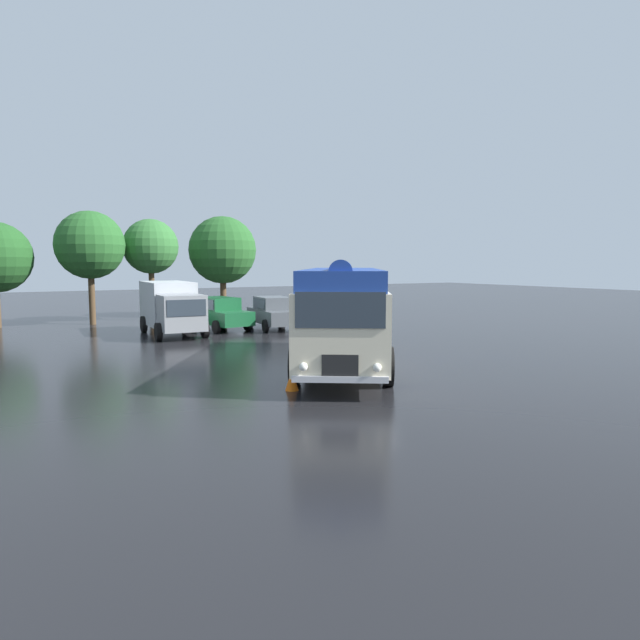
{
  "coord_description": "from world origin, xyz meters",
  "views": [
    {
      "loc": [
        -10.38,
        -15.74,
        3.4
      ],
      "look_at": [
        -0.31,
        1.58,
        1.4
      ],
      "focal_mm": 32.0,
      "sensor_mm": 36.0,
      "label": 1
    }
  ],
  "objects_px": {
    "vintage_bus": "(343,309)",
    "car_mid_left": "(274,312)",
    "traffic_cone": "(292,380)",
    "car_near_left": "(219,313)",
    "box_van": "(171,306)"
  },
  "relations": [
    {
      "from": "car_near_left",
      "to": "traffic_cone",
      "type": "distance_m",
      "value": 14.75
    },
    {
      "from": "car_near_left",
      "to": "car_mid_left",
      "type": "xyz_separation_m",
      "value": [
        2.6,
        -1.03,
        0.0
      ]
    },
    {
      "from": "car_near_left",
      "to": "box_van",
      "type": "distance_m",
      "value": 2.78
    },
    {
      "from": "traffic_cone",
      "to": "vintage_bus",
      "type": "bearing_deg",
      "value": 37.62
    },
    {
      "from": "car_mid_left",
      "to": "box_van",
      "type": "distance_m",
      "value": 5.29
    },
    {
      "from": "traffic_cone",
      "to": "car_near_left",
      "type": "bearing_deg",
      "value": 77.29
    },
    {
      "from": "box_van",
      "to": "traffic_cone",
      "type": "xyz_separation_m",
      "value": [
        -0.59,
        -13.73,
        -1.09
      ]
    },
    {
      "from": "box_van",
      "to": "car_mid_left",
      "type": "bearing_deg",
      "value": -4.18
    },
    {
      "from": "box_van",
      "to": "traffic_cone",
      "type": "bearing_deg",
      "value": -92.45
    },
    {
      "from": "vintage_bus",
      "to": "car_mid_left",
      "type": "distance_m",
      "value": 11.29
    },
    {
      "from": "car_mid_left",
      "to": "vintage_bus",
      "type": "bearing_deg",
      "value": -103.79
    },
    {
      "from": "vintage_bus",
      "to": "box_van",
      "type": "xyz_separation_m",
      "value": [
        -2.57,
        11.3,
        -0.53
      ]
    },
    {
      "from": "vintage_bus",
      "to": "traffic_cone",
      "type": "height_order",
      "value": "vintage_bus"
    },
    {
      "from": "vintage_bus",
      "to": "box_van",
      "type": "height_order",
      "value": "vintage_bus"
    },
    {
      "from": "vintage_bus",
      "to": "box_van",
      "type": "distance_m",
      "value": 11.6
    }
  ]
}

